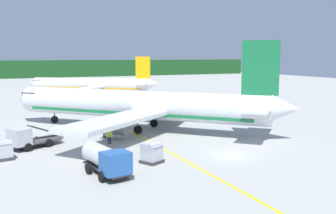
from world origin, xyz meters
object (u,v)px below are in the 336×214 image
service_truck_fuel (106,159)px  cargo_container_near (152,153)px  airliner_mid_apron (92,85)px  cargo_container_mid (4,150)px  crew_loader_left (104,130)px  service_truck_baggage (27,138)px  crew_marshaller (109,136)px  airliner_foreground (140,105)px

service_truck_fuel → cargo_container_near: service_truck_fuel is taller
airliner_mid_apron → cargo_container_near: airliner_mid_apron is taller
cargo_container_near → cargo_container_mid: (-12.72, 7.00, -0.02)m
crew_loader_left → service_truck_baggage: bearing=-166.3°
service_truck_baggage → crew_marshaller: bearing=-9.2°
airliner_foreground → cargo_container_mid: (-17.39, -8.82, -2.45)m
airliner_mid_apron → service_truck_fuel: airliner_mid_apron is taller
airliner_foreground → crew_marshaller: bearing=-133.3°
service_truck_baggage → cargo_container_mid: bearing=-123.6°
airliner_mid_apron → cargo_container_near: bearing=-98.4°
service_truck_fuel → crew_loader_left: 15.20m
cargo_container_near → crew_marshaller: cargo_container_near is taller
airliner_mid_apron → crew_loader_left: airliner_mid_apron is taller
cargo_container_near → crew_loader_left: bearing=95.0°
airliner_mid_apron → crew_loader_left: (-10.60, -50.83, -1.87)m
airliner_mid_apron → service_truck_fuel: bearing=-102.4°
crew_marshaller → crew_loader_left: size_ratio=1.04×
airliner_foreground → airliner_mid_apron: size_ratio=1.08×
airliner_mid_apron → service_truck_baggage: bearing=-110.4°
airliner_foreground → crew_marshaller: airliner_foreground is taller
cargo_container_mid → crew_marshaller: 11.44m
airliner_mid_apron → service_truck_fuel: 67.12m
cargo_container_mid → crew_loader_left: bearing=27.1°
airliner_foreground → service_truck_baggage: airliner_foreground is taller
cargo_container_mid → crew_loader_left: 13.01m
service_truck_baggage → cargo_container_mid: 4.44m
airliner_foreground → service_truck_baggage: bearing=-161.1°
airliner_mid_apron → service_truck_fuel: (-14.44, -65.54, -1.42)m
service_truck_fuel → crew_marshaller: 11.59m
service_truck_fuel → airliner_mid_apron: bearing=77.6°
cargo_container_near → crew_marshaller: bearing=99.2°
airliner_foreground → cargo_container_mid: airliner_foreground is taller
airliner_foreground → cargo_container_mid: 19.65m
airliner_foreground → cargo_container_near: (-4.67, -15.82, -2.43)m
airliner_foreground → cargo_container_near: bearing=-106.4°
airliner_mid_apron → crew_marshaller: 55.61m
airliner_mid_apron → service_truck_baggage: 56.63m
airliner_foreground → service_truck_fuel: (-9.64, -17.61, -1.99)m
airliner_foreground → cargo_container_near: airliner_foreground is taller
airliner_foreground → cargo_container_mid: bearing=-153.1°
cargo_container_near → crew_loader_left: 12.97m
cargo_container_mid → crew_marshaller: bearing=11.4°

